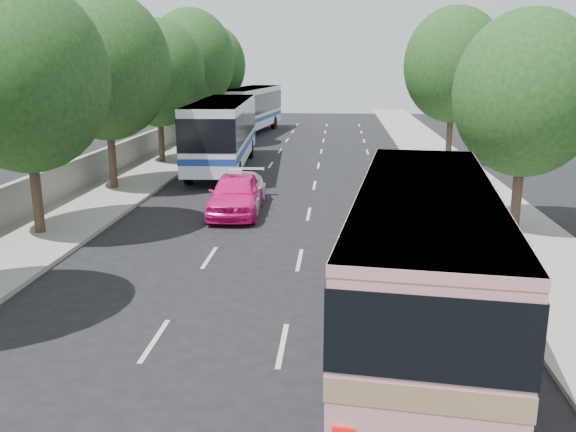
# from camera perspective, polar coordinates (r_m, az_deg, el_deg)

# --- Properties ---
(ground) EXTENTS (120.00, 120.00, 0.00)m
(ground) POSITION_cam_1_polar(r_m,az_deg,el_deg) (15.74, -3.53, -8.62)
(ground) COLOR black
(ground) RESTS_ON ground
(sidewalk_left) EXTENTS (4.00, 90.00, 0.15)m
(sidewalk_left) POSITION_cam_1_polar(r_m,az_deg,el_deg) (36.46, -12.38, 4.42)
(sidewalk_left) COLOR #9E998E
(sidewalk_left) RESTS_ON ground
(sidewalk_right) EXTENTS (4.00, 90.00, 0.12)m
(sidewalk_right) POSITION_cam_1_polar(r_m,az_deg,el_deg) (35.45, 14.99, 3.97)
(sidewalk_right) COLOR #9E998E
(sidewalk_right) RESTS_ON ground
(low_wall) EXTENTS (0.30, 90.00, 1.50)m
(low_wall) POSITION_cam_1_polar(r_m,az_deg,el_deg) (36.90, -15.14, 5.67)
(low_wall) COLOR #9E998E
(low_wall) RESTS_ON sidewalk_left
(tree_left_b) EXTENTS (5.70, 5.70, 8.88)m
(tree_left_b) POSITION_cam_1_polar(r_m,az_deg,el_deg) (22.87, -23.39, 12.40)
(tree_left_b) COLOR #38281E
(tree_left_b) RESTS_ON ground
(tree_left_c) EXTENTS (6.00, 6.00, 9.35)m
(tree_left_c) POSITION_cam_1_polar(r_m,az_deg,el_deg) (30.26, -16.63, 13.73)
(tree_left_c) COLOR #38281E
(tree_left_c) RESTS_ON ground
(tree_left_d) EXTENTS (5.52, 5.52, 8.60)m
(tree_left_d) POSITION_cam_1_polar(r_m,az_deg,el_deg) (37.82, -12.01, 13.26)
(tree_left_d) COLOR #38281E
(tree_left_d) RESTS_ON ground
(tree_left_e) EXTENTS (6.30, 6.30, 9.82)m
(tree_left_e) POSITION_cam_1_polar(r_m,az_deg,el_deg) (45.53, -9.02, 14.52)
(tree_left_e) COLOR #38281E
(tree_left_e) RESTS_ON ground
(tree_left_f) EXTENTS (5.88, 5.88, 9.16)m
(tree_left_f) POSITION_cam_1_polar(r_m,az_deg,el_deg) (53.38, -7.16, 14.07)
(tree_left_f) COLOR #38281E
(tree_left_f) RESTS_ON ground
(tree_right_near) EXTENTS (5.10, 5.10, 7.95)m
(tree_right_near) POSITION_cam_1_polar(r_m,az_deg,el_deg) (23.27, 21.68, 11.05)
(tree_right_near) COLOR #38281E
(tree_right_near) RESTS_ON ground
(tree_right_far) EXTENTS (6.00, 6.00, 9.35)m
(tree_right_far) POSITION_cam_1_polar(r_m,az_deg,el_deg) (38.91, 15.42, 13.81)
(tree_right_far) COLOR #38281E
(tree_right_far) RESTS_ON ground
(pink_bus) EXTENTS (4.12, 11.34, 3.54)m
(pink_bus) POSITION_cam_1_polar(r_m,az_deg,el_deg) (13.63, 12.59, -2.79)
(pink_bus) COLOR pink
(pink_bus) RESTS_ON ground
(pink_taxi) EXTENTS (2.19, 5.03, 1.69)m
(pink_taxi) POSITION_cam_1_polar(r_m,az_deg,el_deg) (25.04, -4.93, 2.08)
(pink_taxi) COLOR #F31585
(pink_taxi) RESTS_ON ground
(white_pickup) EXTENTS (2.10, 4.89, 1.40)m
(white_pickup) POSITION_cam_1_polar(r_m,az_deg,el_deg) (26.18, -4.51, 2.31)
(white_pickup) COLOR silver
(white_pickup) RESTS_ON ground
(tour_coach_front) EXTENTS (3.68, 13.30, 3.93)m
(tour_coach_front) POSITION_cam_1_polar(r_m,az_deg,el_deg) (35.67, -6.12, 8.18)
(tour_coach_front) COLOR white
(tour_coach_front) RESTS_ON ground
(tour_coach_rear) EXTENTS (4.35, 13.27, 3.90)m
(tour_coach_rear) POSITION_cam_1_polar(r_m,az_deg,el_deg) (53.24, -3.66, 10.21)
(tour_coach_rear) COLOR white
(tour_coach_rear) RESTS_ON ground
(taxi_roof_sign) EXTENTS (0.56, 0.20, 0.18)m
(taxi_roof_sign) POSITION_cam_1_polar(r_m,az_deg,el_deg) (24.86, -4.98, 4.19)
(taxi_roof_sign) COLOR silver
(taxi_roof_sign) RESTS_ON pink_taxi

